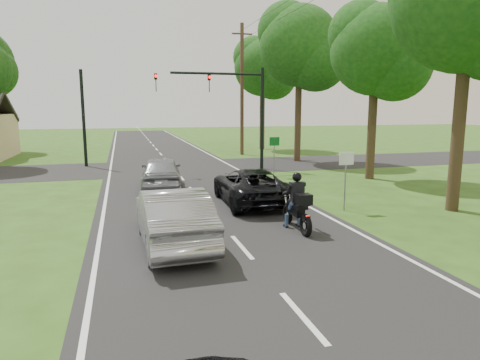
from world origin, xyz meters
name	(u,v)px	position (x,y,z in m)	size (l,w,h in m)	color
ground	(242,247)	(0.00, 0.00, 0.00)	(140.00, 140.00, 0.00)	#2D4914
road	(186,184)	(0.00, 10.00, 0.01)	(8.00, 100.00, 0.01)	black
cross_road	(172,167)	(0.00, 16.00, 0.01)	(60.00, 7.00, 0.01)	black
motorcycle_rider	(297,208)	(2.06, 1.12, 0.71)	(0.59, 2.08, 1.80)	black
dark_suv	(251,186)	(1.77, 5.04, 0.69)	(2.26, 4.90, 1.36)	black
silver_sedan	(173,217)	(-1.74, 0.68, 0.79)	(1.65, 4.73, 1.56)	#A2A2A6
silver_suv	(161,172)	(-1.28, 9.05, 0.76)	(1.76, 4.38, 1.49)	#93959A
traffic_signal	(232,100)	(3.34, 14.00, 4.14)	(6.38, 0.44, 6.00)	black
signal_pole_far	(84,119)	(-5.20, 18.00, 3.00)	(0.20, 0.20, 6.00)	black
utility_pole_far	(242,89)	(6.20, 22.00, 5.08)	(1.60, 0.28, 10.00)	#533526
sign_white	(346,167)	(4.70, 2.98, 1.60)	(0.55, 0.07, 2.12)	slate
sign_green	(274,147)	(4.90, 10.98, 1.60)	(0.55, 0.07, 2.12)	slate
tree_row_c	(382,56)	(9.75, 8.80, 6.23)	(4.80, 4.65, 8.76)	#332316
tree_row_d	(305,51)	(9.10, 16.76, 7.43)	(5.76, 5.58, 10.45)	#332316
tree_row_e	(266,71)	(9.48, 25.78, 6.83)	(5.28, 5.12, 9.61)	#332316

